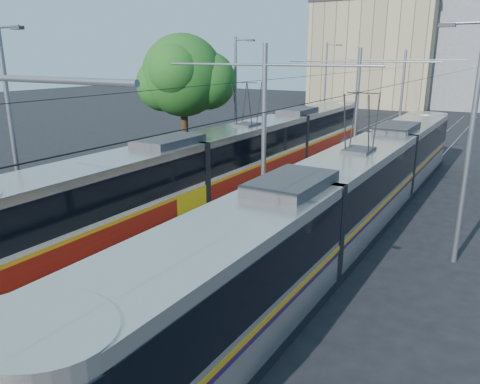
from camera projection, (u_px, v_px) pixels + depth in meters
The scene contains 12 objects.
ground at pixel (129, 306), 13.30m from camera, with size 160.00×160.00×0.00m, color black.
platform at pixel (336, 175), 27.22m from camera, with size 4.00×50.00×0.30m, color gray.
tactile_strip_left at pixel (313, 169), 27.90m from camera, with size 0.70×50.00×0.01m, color gray.
tactile_strip_right at pixel (361, 176), 26.46m from camera, with size 0.70×50.00×0.01m, color gray.
rails at pixel (336, 177), 27.26m from camera, with size 8.71×70.00×0.03m.
tram_left at pixel (247, 155), 25.12m from camera, with size 2.43×32.13×5.50m.
tram_right at pixel (356, 187), 18.40m from camera, with size 2.43×30.36×5.50m.
catenary at pixel (322, 103), 23.66m from camera, with size 9.20×70.00×7.00m.
street_lamps at pixel (362, 100), 29.38m from camera, with size 15.18×38.22×8.00m.
shelter at pixel (346, 159), 25.44m from camera, with size 0.75×1.07×2.19m.
tree at pixel (189, 77), 29.33m from camera, with size 5.64×5.21×8.19m.
building_left at pixel (377, 54), 65.56m from camera, with size 16.32×12.24×14.21m.
Camera 1 is at (8.84, -8.51, 6.84)m, focal length 35.00 mm.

